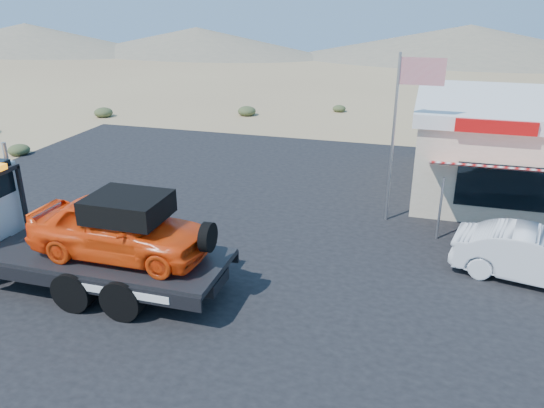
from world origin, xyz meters
name	(u,v)px	position (x,y,z in m)	size (l,w,h in m)	color
ground	(224,257)	(0.00, 0.00, 0.00)	(120.00, 120.00, 0.00)	#977856
asphalt_lot	(306,227)	(2.00, 3.00, 0.01)	(32.00, 24.00, 0.02)	black
tow_truck	(50,226)	(-4.12, -2.68, 1.73)	(9.60, 2.85, 3.21)	black
white_sedan	(536,257)	(9.18, 1.19, 0.77)	(1.59, 4.57, 1.51)	silver
flagpole	(401,120)	(4.93, 4.50, 3.76)	(1.55, 0.10, 6.00)	#99999E
desert_scrub	(52,138)	(-14.14, 10.16, 0.30)	(25.13, 29.49, 0.67)	#354223
distant_hills	(307,42)	(-9.77, 55.14, 1.89)	(126.00, 48.00, 4.20)	#726B59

